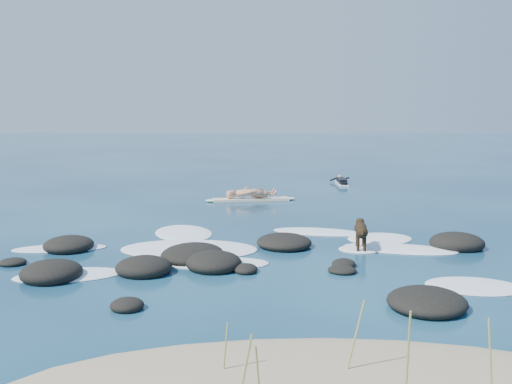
{
  "coord_description": "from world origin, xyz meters",
  "views": [
    {
      "loc": [
        -0.91,
        -14.38,
        3.5
      ],
      "look_at": [
        -1.28,
        4.0,
        0.9
      ],
      "focal_mm": 40.0,
      "sensor_mm": 36.0,
      "label": 1
    }
  ],
  "objects": [
    {
      "name": "ground",
      "position": [
        0.0,
        0.0,
        0.0
      ],
      "size": [
        160.0,
        160.0,
        0.0
      ],
      "primitive_type": "plane",
      "color": "#0A2642",
      "rests_on": "ground"
    },
    {
      "name": "dune_grass",
      "position": [
        0.66,
        -8.31,
        0.67
      ],
      "size": [
        3.66,
        1.34,
        1.23
      ],
      "color": "#8F994A",
      "rests_on": "ground"
    },
    {
      "name": "reef_rocks",
      "position": [
        -0.48,
        -1.8,
        0.12
      ],
      "size": [
        14.43,
        6.57,
        0.55
      ],
      "color": "black",
      "rests_on": "ground"
    },
    {
      "name": "breaking_foam",
      "position": [
        -1.34,
        -0.18,
        0.01
      ],
      "size": [
        11.79,
        7.11,
        0.12
      ],
      "color": "white",
      "rests_on": "ground"
    },
    {
      "name": "standing_surfer_rig",
      "position": [
        -1.56,
        7.85,
        0.81
      ],
      "size": [
        3.61,
        1.16,
        2.06
      ],
      "rotation": [
        0.0,
        0.0,
        0.18
      ],
      "color": "beige",
      "rests_on": "ground"
    },
    {
      "name": "paddling_surfer_rig",
      "position": [
        2.7,
        13.16,
        0.13
      ],
      "size": [
        0.99,
        2.2,
        0.38
      ],
      "rotation": [
        0.0,
        0.0,
        1.58
      ],
      "color": "white",
      "rests_on": "ground"
    },
    {
      "name": "dog",
      "position": [
        1.47,
        -0.17,
        0.52
      ],
      "size": [
        0.38,
        1.24,
        0.78
      ],
      "rotation": [
        0.0,
        0.0,
        1.48
      ],
      "color": "black",
      "rests_on": "ground"
    }
  ]
}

